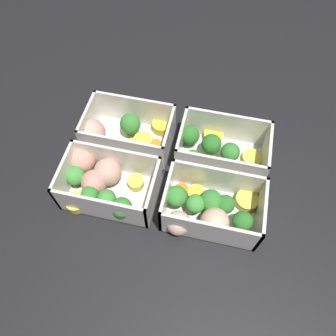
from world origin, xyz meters
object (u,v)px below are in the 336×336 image
(container_near_left, at_px, (101,181))
(container_near_right, at_px, (209,209))
(container_far_right, at_px, (218,150))
(container_far_left, at_px, (123,132))

(container_near_left, distance_m, container_near_right, 0.19)
(container_near_left, distance_m, container_far_right, 0.21)
(container_far_left, distance_m, container_far_right, 0.18)
(container_near_left, bearing_deg, container_near_right, -3.09)
(container_far_left, bearing_deg, container_near_left, -93.64)
(container_far_left, bearing_deg, container_near_right, -33.42)
(container_far_left, xyz_separation_m, container_far_right, (0.18, -0.00, 0.00))
(container_near_left, bearing_deg, container_far_right, 30.24)
(container_near_right, height_order, container_far_left, same)
(container_near_right, distance_m, container_far_left, 0.22)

